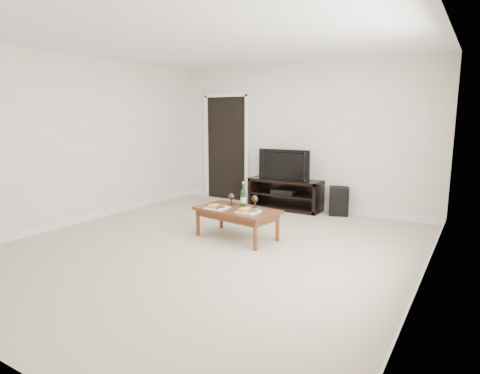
% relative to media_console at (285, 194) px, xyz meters
% --- Properties ---
extents(floor, '(5.50, 5.50, 0.00)m').
position_rel_media_console_xyz_m(floor, '(0.12, -2.50, -0.28)').
color(floor, '#B9A895').
rests_on(floor, ground).
extents(back_wall, '(5.00, 0.04, 2.60)m').
position_rel_media_console_xyz_m(back_wall, '(0.12, 0.27, 1.02)').
color(back_wall, beige).
rests_on(back_wall, ground).
extents(ceiling, '(5.00, 5.50, 0.04)m').
position_rel_media_console_xyz_m(ceiling, '(0.12, -2.50, 2.35)').
color(ceiling, white).
rests_on(ceiling, back_wall).
extents(doorway, '(0.90, 0.02, 2.05)m').
position_rel_media_console_xyz_m(doorway, '(-1.43, 0.24, 0.75)').
color(doorway, black).
rests_on(doorway, ground).
extents(media_console, '(1.33, 0.45, 0.55)m').
position_rel_media_console_xyz_m(media_console, '(0.00, 0.00, 0.00)').
color(media_console, black).
rests_on(media_console, ground).
extents(television, '(0.96, 0.19, 0.55)m').
position_rel_media_console_xyz_m(television, '(-0.00, 0.00, 0.55)').
color(television, black).
rests_on(television, media_console).
extents(av_receiver, '(0.45, 0.37, 0.08)m').
position_rel_media_console_xyz_m(av_receiver, '(-0.03, -0.01, 0.05)').
color(av_receiver, black).
rests_on(av_receiver, media_console).
extents(subwoofer, '(0.41, 0.41, 0.48)m').
position_rel_media_console_xyz_m(subwoofer, '(0.97, 0.09, -0.03)').
color(subwoofer, black).
rests_on(subwoofer, ground).
extents(coffee_table, '(1.21, 0.76, 0.42)m').
position_rel_media_console_xyz_m(coffee_table, '(0.19, -1.97, -0.07)').
color(coffee_table, brown).
rests_on(coffee_table, ground).
extents(plate_left, '(0.27, 0.27, 0.07)m').
position_rel_media_console_xyz_m(plate_left, '(-0.05, -2.10, 0.18)').
color(plate_left, white).
rests_on(plate_left, coffee_table).
extents(plate_right, '(0.27, 0.27, 0.07)m').
position_rel_media_console_xyz_m(plate_right, '(0.43, -2.07, 0.18)').
color(plate_right, white).
rests_on(plate_right, coffee_table).
extents(wine_bottle, '(0.07, 0.07, 0.35)m').
position_rel_media_console_xyz_m(wine_bottle, '(0.18, -1.78, 0.32)').
color(wine_bottle, '#0E3614').
rests_on(wine_bottle, coffee_table).
extents(goblet_left, '(0.09, 0.09, 0.17)m').
position_rel_media_console_xyz_m(goblet_left, '(0.00, -1.81, 0.23)').
color(goblet_left, '#3B2A20').
rests_on(goblet_left, coffee_table).
extents(goblet_right, '(0.09, 0.09, 0.17)m').
position_rel_media_console_xyz_m(goblet_right, '(0.36, -1.77, 0.23)').
color(goblet_right, '#3B2A20').
rests_on(goblet_right, coffee_table).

